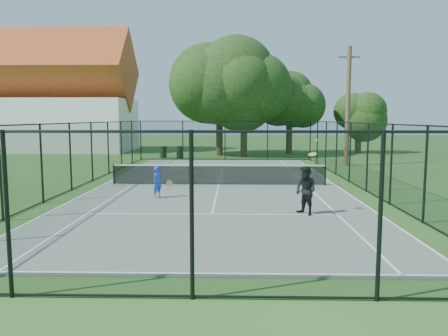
{
  "coord_description": "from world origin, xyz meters",
  "views": [
    {
      "loc": [
        0.74,
        -20.42,
        3.2
      ],
      "look_at": [
        0.31,
        -3.0,
        1.2
      ],
      "focal_mm": 35.0,
      "sensor_mm": 36.0,
      "label": 1
    }
  ],
  "objects_px": {
    "player_blue": "(158,182)",
    "tennis_net": "(219,174)",
    "player_black": "(306,190)",
    "trash_bin_left": "(163,152)",
    "utility_pole": "(348,106)",
    "trash_bin_right": "(180,152)"
  },
  "relations": [
    {
      "from": "trash_bin_left",
      "to": "utility_pole",
      "type": "relative_size",
      "value": 0.12
    },
    {
      "from": "trash_bin_left",
      "to": "utility_pole",
      "type": "height_order",
      "value": "utility_pole"
    },
    {
      "from": "trash_bin_right",
      "to": "tennis_net",
      "type": "bearing_deg",
      "value": -75.56
    },
    {
      "from": "trash_bin_left",
      "to": "trash_bin_right",
      "type": "distance_m",
      "value": 1.36
    },
    {
      "from": "tennis_net",
      "to": "player_blue",
      "type": "relative_size",
      "value": 8.08
    },
    {
      "from": "trash_bin_right",
      "to": "utility_pole",
      "type": "distance_m",
      "value": 13.41
    },
    {
      "from": "trash_bin_right",
      "to": "player_blue",
      "type": "relative_size",
      "value": 0.78
    },
    {
      "from": "tennis_net",
      "to": "player_blue",
      "type": "height_order",
      "value": "player_blue"
    },
    {
      "from": "tennis_net",
      "to": "trash_bin_left",
      "type": "distance_m",
      "value": 15.18
    },
    {
      "from": "trash_bin_left",
      "to": "player_blue",
      "type": "bearing_deg",
      "value": -81.41
    },
    {
      "from": "player_blue",
      "to": "tennis_net",
      "type": "bearing_deg",
      "value": 56.22
    },
    {
      "from": "trash_bin_left",
      "to": "player_black",
      "type": "bearing_deg",
      "value": -68.75
    },
    {
      "from": "tennis_net",
      "to": "trash_bin_left",
      "type": "xyz_separation_m",
      "value": [
        -4.98,
        14.34,
        -0.1
      ]
    },
    {
      "from": "player_blue",
      "to": "utility_pole",
      "type": "bearing_deg",
      "value": 49.7
    },
    {
      "from": "trash_bin_left",
      "to": "player_black",
      "type": "distance_m",
      "value": 22.21
    },
    {
      "from": "trash_bin_left",
      "to": "player_blue",
      "type": "xyz_separation_m",
      "value": [
        2.69,
        -17.78,
        0.21
      ]
    },
    {
      "from": "tennis_net",
      "to": "trash_bin_right",
      "type": "distance_m",
      "value": 14.59
    },
    {
      "from": "tennis_net",
      "to": "utility_pole",
      "type": "bearing_deg",
      "value": 47.5
    },
    {
      "from": "trash_bin_left",
      "to": "utility_pole",
      "type": "distance_m",
      "value": 14.7
    },
    {
      "from": "tennis_net",
      "to": "utility_pole",
      "type": "distance_m",
      "value": 12.68
    },
    {
      "from": "player_black",
      "to": "trash_bin_left",
      "type": "bearing_deg",
      "value": 111.25
    },
    {
      "from": "player_blue",
      "to": "player_black",
      "type": "xyz_separation_m",
      "value": [
        5.36,
        -2.92,
        0.18
      ]
    }
  ]
}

